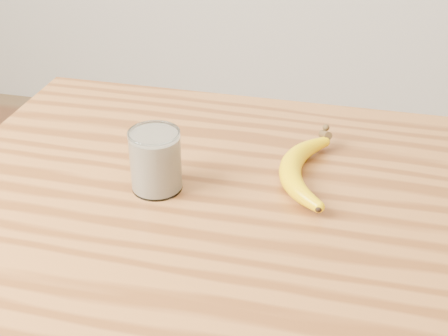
# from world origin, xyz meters

# --- Properties ---
(table) EXTENTS (1.20, 0.80, 0.90)m
(table) POSITION_xyz_m (0.00, 0.00, 0.77)
(table) COLOR #945829
(table) RESTS_ON ground
(smoothie_glass) EXTENTS (0.09, 0.09, 0.11)m
(smoothie_glass) POSITION_xyz_m (-0.21, 0.00, 0.95)
(smoothie_glass) COLOR white
(smoothie_glass) RESTS_ON table
(banana) EXTENTS (0.13, 0.32, 0.04)m
(banana) POSITION_xyz_m (-0.00, 0.09, 0.92)
(banana) COLOR #ECB500
(banana) RESTS_ON table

